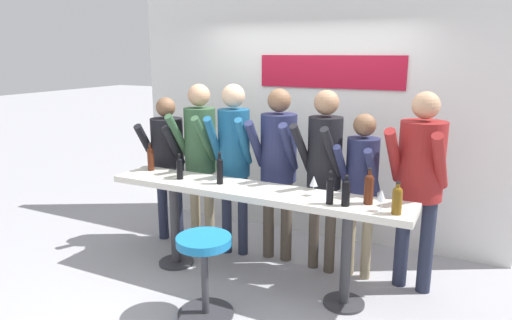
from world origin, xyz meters
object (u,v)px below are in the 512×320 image
person_far_left (167,154)px  wine_glass_0 (381,196)px  wine_bottle_5 (330,189)px  person_center (278,156)px  wine_bottle_3 (220,170)px  wine_bottle_1 (180,167)px  wine_glass_1 (314,182)px  person_right (361,177)px  wine_bottle_2 (369,187)px  wine_bottle_0 (346,192)px  wine_bottle_4 (397,199)px  wine_bottle_6 (151,158)px  bar_stool (204,263)px  person_left (200,147)px  person_far_right (420,171)px  person_center_right (324,160)px  person_center_left (234,150)px  tasting_table (253,203)px

person_far_left → wine_glass_0: bearing=-19.8°
wine_bottle_5 → wine_glass_0: (0.41, 0.01, -0.00)m
person_center → wine_bottle_3: person_center is taller
wine_bottle_1 → wine_glass_1: 1.35m
person_right → wine_bottle_3: bearing=-148.3°
person_right → wine_bottle_2: (0.19, -0.53, 0.07)m
person_center → wine_bottle_0: 1.13m
person_far_left → wine_bottle_0: (2.22, -0.59, 0.03)m
wine_bottle_4 → wine_bottle_6: bearing=175.0°
wine_bottle_4 → wine_bottle_6: 2.55m
wine_bottle_3 → wine_bottle_0: bearing=-4.3°
bar_stool → wine_bottle_3: wine_bottle_3 is taller
wine_bottle_4 → bar_stool: bearing=-158.1°
person_left → bar_stool: bearing=-56.3°
person_far_left → person_far_right: (2.70, 0.06, 0.10)m
person_center → person_far_right: person_far_right is taller
person_far_right → wine_bottle_6: person_far_right is taller
person_center_right → wine_bottle_5: 0.70m
person_center_left → person_center_right: bearing=-8.2°
wine_bottle_5 → person_far_left: bearing=164.0°
person_center → wine_glass_0: bearing=-31.9°
wine_bottle_5 → person_center_left: bearing=154.0°
person_far_left → person_center_left: bearing=-6.4°
person_left → wine_glass_1: 1.54m
person_left → wine_bottle_5: bearing=-20.6°
person_center_right → wine_bottle_4: (0.80, -0.65, -0.08)m
person_left → person_center: 0.89m
wine_bottle_2 → wine_bottle_6: bearing=178.1°
person_center_left → person_center: person_center_left is taller
person_right → wine_bottle_4: size_ratio=6.27×
tasting_table → wine_bottle_0: bearing=-6.3°
person_far_left → person_center_right: 1.83m
tasting_table → person_right: (0.86, 0.56, 0.21)m
person_center → wine_glass_1: (0.57, -0.54, -0.06)m
bar_stool → wine_bottle_5: bearing=33.3°
person_center_right → tasting_table: bearing=-123.7°
person_right → person_far_right: bearing=5.0°
tasting_table → person_left: bearing=150.5°
wine_bottle_6 → wine_glass_1: (1.82, -0.06, -0.01)m
person_center_left → wine_glass_0: (1.64, -0.59, -0.10)m
person_center_left → person_far_right: person_center_left is taller
wine_bottle_3 → wine_glass_0: (1.52, -0.10, -0.01)m
person_center_left → person_center: (0.46, 0.09, -0.04)m
tasting_table → wine_bottle_6: wine_bottle_6 is taller
wine_bottle_3 → wine_glass_0: bearing=-3.7°
tasting_table → wine_bottle_2: 1.08m
person_far_right → person_left: bearing=-171.2°
person_right → wine_bottle_1: size_ratio=6.34×
person_far_left → wine_glass_1: person_far_left is taller
person_far_left → person_far_right: size_ratio=0.91×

